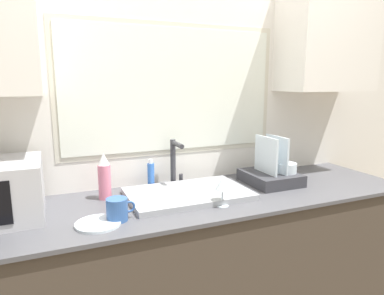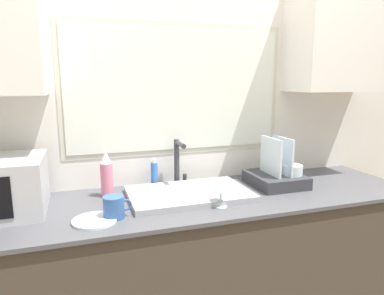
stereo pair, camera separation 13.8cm
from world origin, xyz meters
The scene contains 10 objects.
countertop centered at (0.00, 0.33, 0.44)m, with size 2.53×0.69×0.89m.
wall_back centered at (0.00, 0.64, 1.40)m, with size 6.00×0.38×2.60m.
sink_basin centered at (-0.03, 0.35, 0.90)m, with size 0.65×0.41×0.03m.
faucet centered at (-0.02, 0.57, 1.05)m, with size 0.08×0.17×0.28m.
dish_rack centered at (0.54, 0.38, 0.95)m, with size 0.29×0.32×0.29m.
spray_bottle centered at (-0.44, 0.49, 1.01)m, with size 0.07×0.07×0.25m.
soap_bottle centered at (-0.16, 0.58, 0.97)m, with size 0.04×0.04×0.17m.
mug_near_sink centered at (-0.44, 0.17, 0.94)m, with size 0.13×0.09×0.10m.
wine_glass centered at (0.08, 0.15, 1.00)m, with size 0.07×0.07×0.15m.
small_plate centered at (-0.53, 0.15, 0.89)m, with size 0.20×0.20×0.01m.
Camera 1 is at (-0.69, -1.29, 1.50)m, focal length 32.00 mm.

